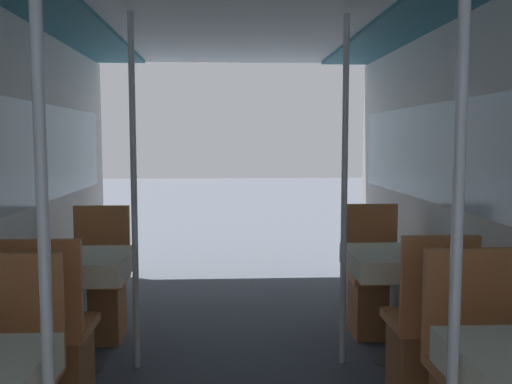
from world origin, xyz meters
name	(u,v)px	position (x,y,z in m)	size (l,w,h in m)	color
support_pole_left_0	(44,249)	(-0.66, 0.91, 1.11)	(0.04, 0.04, 2.22)	silver
dining_table_left_1	(78,271)	(-1.02, 2.67, 0.63)	(0.64, 0.64, 0.73)	#4C4C51
chair_left_near_1	(53,355)	(-1.02, 2.12, 0.30)	(0.41, 0.41, 0.96)	#9C5B31
chair_left_far_1	(99,298)	(-1.02, 3.23, 0.30)	(0.41, 0.41, 0.96)	#9C5B31
support_pole_left_1	(134,194)	(-0.66, 2.67, 1.11)	(0.04, 0.04, 2.22)	silver
support_pole_right_0	(457,245)	(0.66, 0.91, 1.11)	(0.04, 0.04, 2.22)	silver
dining_table_right_1	(398,267)	(1.02, 2.67, 0.63)	(0.64, 0.64, 0.73)	#4C4C51
chair_right_near_1	(427,348)	(1.02, 2.12, 0.30)	(0.41, 0.41, 0.96)	#9C5B31
chair_right_far_1	(375,294)	(1.02, 3.23, 0.30)	(0.41, 0.41, 0.96)	#9C5B31
support_pole_right_1	(344,193)	(0.66, 2.67, 1.11)	(0.04, 0.04, 2.22)	silver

